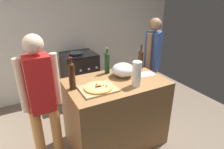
{
  "coord_description": "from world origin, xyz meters",
  "views": [
    {
      "loc": [
        -1.15,
        -1.11,
        1.9
      ],
      "look_at": [
        -0.12,
        0.84,
        0.96
      ],
      "focal_mm": 30.25,
      "sensor_mm": 36.0,
      "label": 1
    }
  ],
  "objects": [
    {
      "name": "mixing_bowl",
      "position": [
        0.04,
        0.83,
        1.0
      ],
      "size": [
        0.29,
        0.29,
        0.18
      ],
      "color": "#B2B2B7",
      "rests_on": "counter"
    },
    {
      "name": "person_in_stripes",
      "position": [
        -1.0,
        0.73,
        0.91
      ],
      "size": [
        0.4,
        0.2,
        1.58
      ],
      "color": "#D88C4C",
      "rests_on": "ground_plane"
    },
    {
      "name": "ground_plane",
      "position": [
        0.0,
        1.22,
        -0.01
      ],
      "size": [
        4.25,
        3.04,
        0.02
      ],
      "primitive_type": "cube",
      "color": "#6B5B4C"
    },
    {
      "name": "recipe_sheet",
      "position": [
        0.35,
        0.74,
        0.92
      ],
      "size": [
        0.23,
        0.17,
        0.0
      ],
      "primitive_type": "cube",
      "rotation": [
        0.0,
        0.0,
        -0.12
      ],
      "color": "white",
      "rests_on": "counter"
    },
    {
      "name": "stove",
      "position": [
        -0.14,
        2.09,
        0.46
      ],
      "size": [
        0.6,
        0.58,
        0.96
      ],
      "color": "black",
      "rests_on": "ground_plane"
    },
    {
      "name": "counter",
      "position": [
        -0.12,
        0.74,
        0.46
      ],
      "size": [
        1.22,
        0.79,
        0.91
      ],
      "primitive_type": "cube",
      "color": "olive",
      "rests_on": "ground_plane"
    },
    {
      "name": "wine_bottle_green",
      "position": [
        0.42,
        0.97,
        1.06
      ],
      "size": [
        0.07,
        0.07,
        0.35
      ],
      "color": "#331E0F",
      "rests_on": "counter"
    },
    {
      "name": "person_in_red",
      "position": [
        0.77,
        1.13,
        0.9
      ],
      "size": [
        0.34,
        0.26,
        1.59
      ],
      "color": "slate",
      "rests_on": "ground_plane"
    },
    {
      "name": "wine_bottle_dark",
      "position": [
        -0.65,
        0.79,
        1.09
      ],
      "size": [
        0.07,
        0.07,
        0.37
      ],
      "color": "#331E0F",
      "rests_on": "counter"
    },
    {
      "name": "paper_towel_roll",
      "position": [
        0.03,
        0.52,
        1.06
      ],
      "size": [
        0.11,
        0.11,
        0.3
      ],
      "color": "white",
      "rests_on": "counter"
    },
    {
      "name": "cutting_board",
      "position": [
        -0.4,
        0.63,
        0.92
      ],
      "size": [
        0.4,
        0.32,
        0.02
      ],
      "primitive_type": "cube",
      "color": "tan",
      "rests_on": "counter"
    },
    {
      "name": "wine_bottle_amber",
      "position": [
        -0.09,
        1.03,
        1.07
      ],
      "size": [
        0.07,
        0.07,
        0.35
      ],
      "color": "#143819",
      "rests_on": "counter"
    },
    {
      "name": "kitchen_wall_rear",
      "position": [
        0.0,
        2.49,
        1.3
      ],
      "size": [
        4.25,
        0.1,
        2.6
      ],
      "primitive_type": "cube",
      "color": "beige",
      "rests_on": "ground_plane"
    },
    {
      "name": "pizza",
      "position": [
        -0.4,
        0.63,
        0.95
      ],
      "size": [
        0.32,
        0.32,
        0.03
      ],
      "color": "tan",
      "rests_on": "cutting_board"
    }
  ]
}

